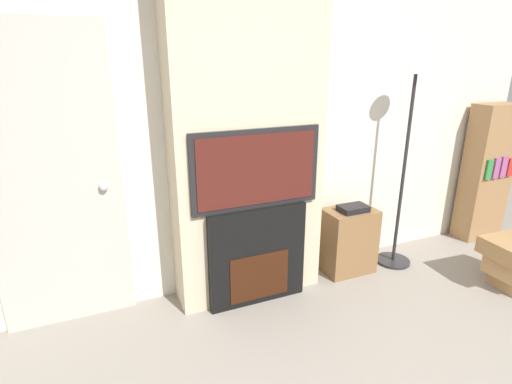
{
  "coord_description": "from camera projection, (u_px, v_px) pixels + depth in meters",
  "views": [
    {
      "loc": [
        -1.09,
        -0.88,
        1.85
      ],
      "look_at": [
        0.0,
        1.67,
        0.91
      ],
      "focal_mm": 28.0,
      "sensor_mm": 36.0,
      "label": 1
    }
  ],
  "objects": [
    {
      "name": "wall_back",
      "position": [
        238.0,
        125.0,
        3.1
      ],
      "size": [
        6.0,
        0.06,
        2.7
      ],
      "color": "silver",
      "rests_on": "ground_plane"
    },
    {
      "name": "chimney_breast",
      "position": [
        247.0,
        129.0,
        2.93
      ],
      "size": [
        1.16,
        0.33,
        2.7
      ],
      "color": "beige",
      "rests_on": "ground_plane"
    },
    {
      "name": "fireplace",
      "position": [
        256.0,
        255.0,
        3.09
      ],
      "size": [
        0.78,
        0.15,
        0.79
      ],
      "color": "black",
      "rests_on": "ground_plane"
    },
    {
      "name": "television",
      "position": [
        256.0,
        169.0,
        2.87
      ],
      "size": [
        0.98,
        0.07,
        0.59
      ],
      "color": "black",
      "rests_on": "fireplace"
    },
    {
      "name": "floor_lamp",
      "position": [
        407.0,
        148.0,
        3.44
      ],
      "size": [
        0.31,
        0.31,
        1.82
      ],
      "color": "#262628",
      "rests_on": "ground_plane"
    },
    {
      "name": "media_stand",
      "position": [
        348.0,
        240.0,
        3.56
      ],
      "size": [
        0.45,
        0.3,
        0.64
      ],
      "color": "brown",
      "rests_on": "ground_plane"
    },
    {
      "name": "bookshelf",
      "position": [
        486.0,
        173.0,
        4.14
      ],
      "size": [
        0.49,
        0.27,
        1.42
      ],
      "color": "#997047",
      "rests_on": "ground_plane"
    },
    {
      "name": "entry_door",
      "position": [
        54.0,
        185.0,
        2.65
      ],
      "size": [
        0.88,
        0.09,
        2.08
      ],
      "color": "#BCB7AD",
      "rests_on": "ground_plane"
    }
  ]
}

